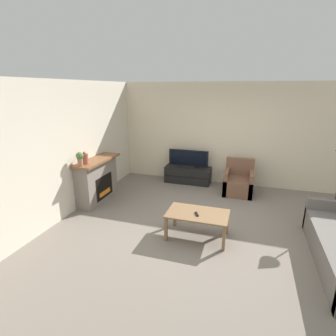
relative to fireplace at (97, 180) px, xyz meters
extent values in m
plane|color=slate|center=(2.73, -0.44, -0.51)|extent=(24.00, 24.00, 0.00)
cube|color=beige|center=(2.73, 2.13, 0.84)|extent=(12.00, 0.06, 2.70)
cube|color=beige|center=(-0.22, -0.44, 0.84)|extent=(0.06, 12.00, 2.70)
cube|color=slate|center=(0.00, 0.00, -0.03)|extent=(0.36, 1.22, 0.96)
cube|color=black|center=(0.18, 0.00, -0.15)|extent=(0.01, 0.67, 0.53)
cube|color=orange|center=(0.18, 0.00, -0.29)|extent=(0.01, 0.47, 0.11)
cube|color=brown|center=(0.03, 0.00, 0.47)|extent=(0.48, 1.34, 0.05)
cylinder|color=#994C3D|center=(0.02, -0.40, 0.60)|extent=(0.14, 0.14, 0.22)
sphere|color=#994C3D|center=(0.02, -0.40, 0.72)|extent=(0.07, 0.07, 0.07)
cylinder|color=#936B4C|center=(0.02, -0.57, 0.57)|extent=(0.11, 0.11, 0.15)
sphere|color=#477038|center=(0.02, -0.57, 0.71)|extent=(0.15, 0.15, 0.15)
cube|color=black|center=(1.73, 1.83, -0.29)|extent=(1.25, 0.47, 0.45)
cube|color=black|center=(1.73, 1.59, -0.29)|extent=(1.23, 0.01, 0.01)
cube|color=black|center=(1.73, 1.83, -0.04)|extent=(0.38, 0.18, 0.04)
cube|color=black|center=(1.73, 1.83, 0.20)|extent=(1.09, 0.03, 0.44)
cube|color=black|center=(1.73, 1.81, 0.20)|extent=(1.01, 0.01, 0.39)
cube|color=brown|center=(3.11, 1.42, -0.31)|extent=(0.70, 0.76, 0.40)
cube|color=brown|center=(3.11, 1.73, 0.11)|extent=(0.70, 0.14, 0.44)
cube|color=brown|center=(2.81, 1.42, -0.21)|extent=(0.10, 0.76, 0.60)
cube|color=brown|center=(3.41, 1.42, -0.21)|extent=(0.10, 0.76, 0.60)
cube|color=brown|center=(2.54, -0.87, -0.06)|extent=(1.06, 0.63, 0.03)
cube|color=brown|center=(2.04, -1.14, -0.29)|extent=(0.05, 0.05, 0.44)
cube|color=brown|center=(3.03, -1.14, -0.29)|extent=(0.05, 0.05, 0.44)
cube|color=brown|center=(2.04, -0.59, -0.29)|extent=(0.05, 0.05, 0.44)
cube|color=brown|center=(3.03, -0.59, -0.29)|extent=(0.05, 0.05, 0.44)
cube|color=black|center=(2.53, -0.93, -0.04)|extent=(0.10, 0.15, 0.02)
cube|color=#66605B|center=(4.86, 0.03, -0.20)|extent=(0.95, 0.11, 0.62)
cylinder|color=black|center=(4.92, 0.33, -0.50)|extent=(0.30, 0.30, 0.01)
camera|label=1|loc=(3.28, -4.94, 2.03)|focal=28.00mm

